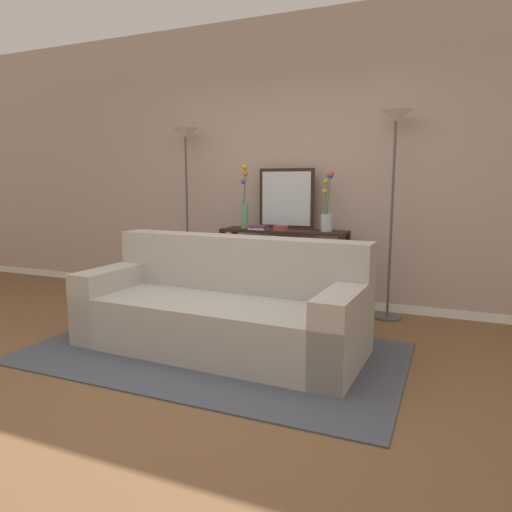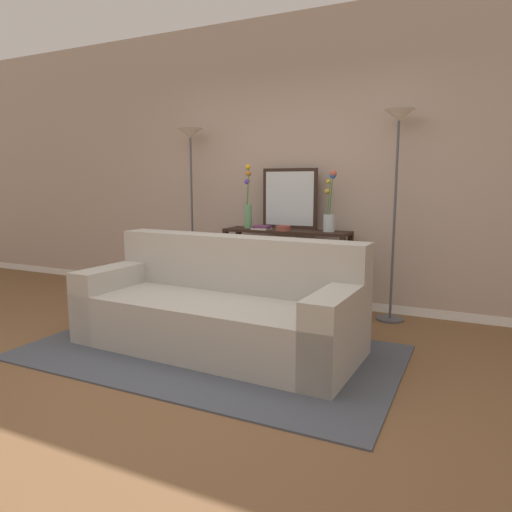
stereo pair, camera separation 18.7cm
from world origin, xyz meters
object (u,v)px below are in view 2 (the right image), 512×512
object	(u,v)px
vase_short_flowers	(330,212)
book_row_under_console	(258,300)
fruit_bowl	(283,228)
floor_lamp_left	(191,166)
couch	(220,309)
book_stack	(262,228)
vase_tall_flowers	(248,205)
floor_lamp_right	(397,157)
console_table	(286,255)
wall_mirror	(290,199)

from	to	relation	value
vase_short_flowers	book_row_under_console	distance (m)	1.25
fruit_bowl	book_row_under_console	bearing A→B (deg)	162.51
floor_lamp_left	couch	bearing A→B (deg)	-49.93
floor_lamp_left	book_row_under_console	xyz separation A→B (m)	(0.86, -0.05, -1.45)
book_stack	floor_lamp_left	bearing A→B (deg)	171.79
couch	vase_tall_flowers	bearing A→B (deg)	106.95
floor_lamp_right	vase_tall_flowers	xyz separation A→B (m)	(-1.52, -0.04, -0.47)
book_row_under_console	floor_lamp_left	bearing A→B (deg)	176.41
vase_tall_flowers	book_stack	distance (m)	0.32
floor_lamp_left	vase_short_flowers	world-z (taller)	floor_lamp_left
vase_short_flowers	console_table	bearing A→B (deg)	-176.68
wall_mirror	vase_short_flowers	xyz separation A→B (m)	(0.47, -0.12, -0.12)
floor_lamp_right	book_stack	world-z (taller)	floor_lamp_right
console_table	wall_mirror	distance (m)	0.60
floor_lamp_right	vase_short_flowers	distance (m)	0.81
floor_lamp_right	wall_mirror	size ratio (longest dim) A/B	3.14
vase_tall_flowers	wall_mirror	bearing A→B (deg)	16.73
floor_lamp_left	book_row_under_console	distance (m)	1.69
console_table	floor_lamp_right	world-z (taller)	floor_lamp_right
floor_lamp_left	vase_short_flowers	distance (m)	1.71
fruit_bowl	book_row_under_console	xyz separation A→B (m)	(-0.34, 0.11, -0.81)
vase_tall_flowers	vase_short_flowers	distance (m)	0.90
floor_lamp_left	floor_lamp_right	distance (m)	2.26
book_stack	book_row_under_console	bearing A→B (deg)	136.53
wall_mirror	book_stack	distance (m)	0.43
floor_lamp_left	book_stack	size ratio (longest dim) A/B	10.16
vase_tall_flowers	book_row_under_console	xyz separation A→B (m)	(0.12, -0.02, -1.03)
book_stack	fruit_bowl	bearing A→B (deg)	-5.31
console_table	book_stack	size ratio (longest dim) A/B	7.01
floor_lamp_right	vase_short_flowers	world-z (taller)	floor_lamp_right
fruit_bowl	vase_tall_flowers	bearing A→B (deg)	165.15
floor_lamp_left	book_stack	xyz separation A→B (m)	(0.95, -0.14, -0.65)
vase_tall_flowers	vase_short_flowers	size ratio (longest dim) A/B	1.12
console_table	floor_lamp_right	distance (m)	1.45
fruit_bowl	book_row_under_console	world-z (taller)	fruit_bowl
fruit_bowl	couch	bearing A→B (deg)	-92.73
couch	console_table	xyz separation A→B (m)	(0.05, 1.30, 0.27)
couch	console_table	size ratio (longest dim) A/B	1.73
vase_short_flowers	floor_lamp_left	bearing A→B (deg)	179.02
vase_short_flowers	vase_tall_flowers	bearing A→B (deg)	-179.34
book_stack	console_table	bearing A→B (deg)	18.88
wall_mirror	book_row_under_console	world-z (taller)	wall_mirror
wall_mirror	vase_tall_flowers	size ratio (longest dim) A/B	0.93
vase_short_flowers	fruit_bowl	world-z (taller)	vase_short_flowers
floor_lamp_right	vase_short_flowers	xyz separation A→B (m)	(-0.62, -0.03, -0.52)
couch	console_table	world-z (taller)	couch
wall_mirror	book_stack	world-z (taller)	wall_mirror
couch	floor_lamp_right	world-z (taller)	floor_lamp_right
book_row_under_console	floor_lamp_right	bearing A→B (deg)	2.21
vase_short_flowers	book_stack	xyz separation A→B (m)	(-0.69, -0.11, -0.18)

